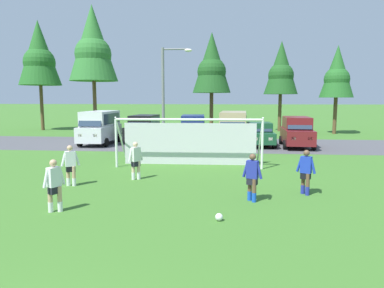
{
  "coord_description": "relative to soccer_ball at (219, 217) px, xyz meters",
  "views": [
    {
      "loc": [
        2.81,
        -2.88,
        3.47
      ],
      "look_at": [
        1.45,
        11.32,
        1.64
      ],
      "focal_mm": 33.1,
      "sensor_mm": 36.0,
      "label": 1
    }
  ],
  "objects": [
    {
      "name": "parked_car_slot_right",
      "position": [
        5.25,
        16.15,
        1.0
      ],
      "size": [
        2.31,
        4.69,
        2.16
      ],
      "color": "maroon",
      "rests_on": "ground"
    },
    {
      "name": "tree_mid_right",
      "position": [
        5.86,
        28.73,
        6.38
      ],
      "size": [
        3.54,
        3.54,
        9.45
      ],
      "color": "brown",
      "rests_on": "ground"
    },
    {
      "name": "parked_car_slot_far_left",
      "position": [
        -9.42,
        16.38,
        1.23
      ],
      "size": [
        2.23,
        4.82,
        2.52
      ],
      "color": "silver",
      "rests_on": "ground"
    },
    {
      "name": "parked_car_slot_center",
      "position": [
        0.7,
        16.1,
        1.23
      ],
      "size": [
        2.39,
        4.9,
        2.52
      ],
      "color": "tan",
      "rests_on": "ground"
    },
    {
      "name": "parked_car_slot_center_left",
      "position": [
        -2.42,
        18.01,
        1.0
      ],
      "size": [
        2.35,
        4.71,
        2.16
      ],
      "color": "navy",
      "rests_on": "ground"
    },
    {
      "name": "ground_plane",
      "position": [
        -2.65,
        8.09,
        -0.11
      ],
      "size": [
        400.0,
        400.0,
        0.0
      ],
      "primitive_type": "plane",
      "color": "#3D7028"
    },
    {
      "name": "player_winger_right",
      "position": [
        -5.05,
        0.33,
        0.71
      ],
      "size": [
        0.49,
        0.65,
        1.64
      ],
      "color": "tan",
      "rests_on": "ground"
    },
    {
      "name": "tree_right_edge",
      "position": [
        10.86,
        26.3,
        5.78
      ],
      "size": [
        3.22,
        3.22,
        8.58
      ],
      "color": "brown",
      "rests_on": "ground"
    },
    {
      "name": "player_striker_near",
      "position": [
        -3.68,
        4.89,
        0.71
      ],
      "size": [
        0.57,
        0.6,
        1.64
      ],
      "color": "beige",
      "rests_on": "ground"
    },
    {
      "name": "soccer_goal",
      "position": [
        -1.72,
        8.4,
        1.18
      ],
      "size": [
        7.47,
        2.12,
        2.57
      ],
      "color": "white",
      "rests_on": "ground"
    },
    {
      "name": "parked_car_slot_left",
      "position": [
        -6.34,
        17.84,
        1.0
      ],
      "size": [
        2.39,
        4.73,
        2.16
      ],
      "color": "black",
      "rests_on": "ground"
    },
    {
      "name": "player_winger_left",
      "position": [
        3.06,
        3.12,
        0.71
      ],
      "size": [
        0.66,
        0.48,
        1.64
      ],
      "color": "brown",
      "rests_on": "ground"
    },
    {
      "name": "tree_mid_left",
      "position": [
        -12.77,
        24.3,
        8.45
      ],
      "size": [
        4.67,
        4.67,
        12.44
      ],
      "color": "brown",
      "rests_on": "ground"
    },
    {
      "name": "tree_center_back",
      "position": [
        -1.24,
        24.27,
        6.52
      ],
      "size": [
        3.62,
        3.62,
        9.65
      ],
      "color": "brown",
      "rests_on": "ground"
    },
    {
      "name": "player_midfield_center",
      "position": [
        -5.98,
        3.54,
        0.71
      ],
      "size": [
        0.71,
        0.41,
        1.64
      ],
      "color": "tan",
      "rests_on": "ground"
    },
    {
      "name": "soccer_ball",
      "position": [
        0.0,
        0.0,
        0.0
      ],
      "size": [
        0.22,
        0.22,
        0.22
      ],
      "color": "white",
      "rests_on": "ground"
    },
    {
      "name": "parked_car_slot_center_right",
      "position": [
        2.63,
        16.53,
        0.77
      ],
      "size": [
        2.15,
        4.26,
        1.72
      ],
      "color": "#194C2D",
      "rests_on": "ground"
    },
    {
      "name": "player_defender_far",
      "position": [
        1.07,
        2.07,
        0.71
      ],
      "size": [
        0.68,
        0.43,
        1.64
      ],
      "color": "brown",
      "rests_on": "ground"
    },
    {
      "name": "tree_left_edge",
      "position": [
        -20.03,
        27.52,
        8.02
      ],
      "size": [
        4.43,
        4.43,
        11.82
      ],
      "color": "brown",
      "rests_on": "ground"
    },
    {
      "name": "street_lamp",
      "position": [
        -3.61,
        12.43,
        3.33
      ],
      "size": [
        2.0,
        0.32,
        6.6
      ],
      "color": "slate",
      "rests_on": "ground"
    },
    {
      "name": "parking_lot_strip",
      "position": [
        -2.65,
        16.9,
        -0.11
      ],
      "size": [
        52.0,
        8.4,
        0.01
      ],
      "primitive_type": "cube",
      "color": "#4C4C51",
      "rests_on": "ground"
    }
  ]
}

